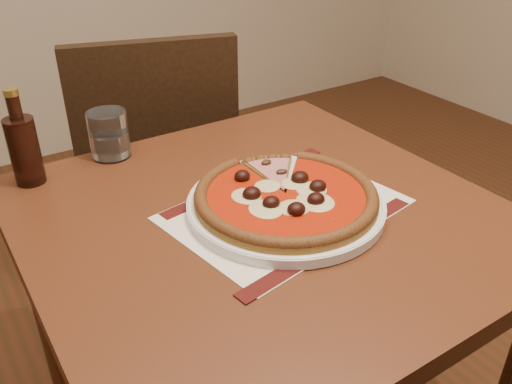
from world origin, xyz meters
TOP-DOWN VIEW (x-y plane):
  - table at (0.07, 0.94)m, footprint 0.80×0.80m
  - chair_far at (0.15, 1.61)m, footprint 0.54×0.54m
  - placemat at (0.11, 0.92)m, footprint 0.44×0.34m
  - plate at (0.11, 0.92)m, footprint 0.35×0.35m
  - pizza at (0.11, 0.92)m, footprint 0.32×0.32m
  - ham_slice at (0.16, 1.00)m, footprint 0.10×0.15m
  - water_glass at (-0.08, 1.30)m, footprint 0.10×0.10m
  - bottle at (-0.25, 1.27)m, footprint 0.06×0.06m

SIDE VIEW (x-z plane):
  - chair_far at x=0.15m, z-range 0.07..0.99m
  - table at x=0.07m, z-range 0.27..1.02m
  - placemat at x=0.11m, z-range 0.75..0.75m
  - plate at x=0.11m, z-range 0.75..0.77m
  - ham_slice at x=0.16m, z-range 0.77..0.79m
  - pizza at x=0.11m, z-range 0.76..0.80m
  - water_glass at x=-0.08m, z-range 0.75..0.85m
  - bottle at x=-0.25m, z-range 0.73..0.92m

